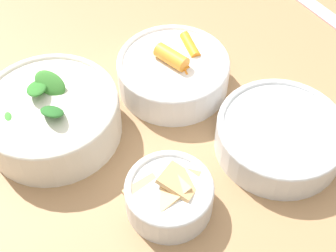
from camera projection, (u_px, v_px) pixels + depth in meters
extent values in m
cube|color=#99724C|center=(160.00, 124.00, 0.71)|extent=(0.99, 0.90, 0.03)
cube|color=olive|center=(158.00, 49.00, 1.37)|extent=(0.06, 0.06, 0.71)
cylinder|color=white|center=(173.00, 74.00, 0.72)|extent=(0.17, 0.17, 0.05)
torus|color=white|center=(173.00, 62.00, 0.70)|extent=(0.17, 0.17, 0.01)
cylinder|color=orange|center=(176.00, 64.00, 0.71)|extent=(0.05, 0.02, 0.02)
cylinder|color=orange|center=(203.00, 62.00, 0.72)|extent=(0.05, 0.02, 0.02)
cylinder|color=orange|center=(182.00, 68.00, 0.71)|extent=(0.05, 0.04, 0.02)
cylinder|color=orange|center=(158.00, 57.00, 0.73)|extent=(0.05, 0.02, 0.02)
cylinder|color=orange|center=(171.00, 56.00, 0.73)|extent=(0.05, 0.03, 0.02)
cylinder|color=orange|center=(190.00, 46.00, 0.73)|extent=(0.06, 0.04, 0.02)
cylinder|color=orange|center=(171.00, 57.00, 0.70)|extent=(0.05, 0.03, 0.02)
cylinder|color=silver|center=(52.00, 118.00, 0.66)|extent=(0.19, 0.19, 0.06)
torus|color=silver|center=(48.00, 103.00, 0.64)|extent=(0.19, 0.19, 0.01)
ellipsoid|color=#235B23|center=(52.00, 112.00, 0.61)|extent=(0.05, 0.04, 0.04)
ellipsoid|color=#2D7028|center=(22.00, 87.00, 0.68)|extent=(0.04, 0.05, 0.04)
ellipsoid|color=#3D8433|center=(50.00, 83.00, 0.65)|extent=(0.05, 0.04, 0.04)
ellipsoid|color=#3D8433|center=(98.00, 120.00, 0.64)|extent=(0.05, 0.05, 0.02)
ellipsoid|color=#2D7028|center=(37.00, 88.00, 0.64)|extent=(0.05, 0.05, 0.02)
cylinder|color=silver|center=(279.00, 137.00, 0.65)|extent=(0.18, 0.18, 0.05)
torus|color=silver|center=(282.00, 127.00, 0.63)|extent=(0.18, 0.18, 0.01)
cylinder|color=#9E6B4C|center=(278.00, 140.00, 0.65)|extent=(0.16, 0.16, 0.02)
ellipsoid|color=#A36B4C|center=(309.00, 163.00, 0.61)|extent=(0.01, 0.01, 0.01)
ellipsoid|color=#8E5B3D|center=(272.00, 153.00, 0.62)|extent=(0.01, 0.01, 0.01)
ellipsoid|color=#A36B4C|center=(324.00, 157.00, 0.61)|extent=(0.01, 0.01, 0.01)
ellipsoid|color=#AD7551|center=(285.00, 147.00, 0.62)|extent=(0.01, 0.01, 0.01)
ellipsoid|color=#8E5B3D|center=(249.00, 128.00, 0.64)|extent=(0.01, 0.01, 0.01)
ellipsoid|color=#A36B4C|center=(321.00, 159.00, 0.61)|extent=(0.01, 0.01, 0.01)
ellipsoid|color=#8E5B3D|center=(320.00, 107.00, 0.66)|extent=(0.01, 0.01, 0.01)
ellipsoid|color=#AD7551|center=(267.00, 124.00, 0.65)|extent=(0.01, 0.01, 0.01)
ellipsoid|color=#8E5B3D|center=(288.00, 127.00, 0.65)|extent=(0.01, 0.01, 0.01)
ellipsoid|color=#AD7551|center=(302.00, 119.00, 0.65)|extent=(0.01, 0.01, 0.01)
ellipsoid|color=#A36B4C|center=(249.00, 108.00, 0.66)|extent=(0.01, 0.01, 0.01)
ellipsoid|color=#8E5B3D|center=(242.00, 103.00, 0.67)|extent=(0.01, 0.01, 0.01)
cylinder|color=beige|center=(268.00, 123.00, 0.65)|extent=(0.02, 0.02, 0.01)
cylinder|color=tan|center=(298.00, 115.00, 0.65)|extent=(0.03, 0.03, 0.01)
cylinder|color=silver|center=(169.00, 197.00, 0.59)|extent=(0.11, 0.11, 0.04)
torus|color=silver|center=(169.00, 188.00, 0.57)|extent=(0.11, 0.11, 0.01)
cube|color=tan|center=(180.00, 190.00, 0.59)|extent=(0.07, 0.07, 0.02)
cube|color=tan|center=(174.00, 172.00, 0.60)|extent=(0.06, 0.06, 0.01)
cube|color=tan|center=(174.00, 188.00, 0.58)|extent=(0.08, 0.08, 0.02)
cube|color=tan|center=(147.00, 195.00, 0.57)|extent=(0.05, 0.05, 0.01)
cube|color=tan|center=(166.00, 190.00, 0.57)|extent=(0.05, 0.05, 0.02)
cube|color=tan|center=(180.00, 181.00, 0.58)|extent=(0.06, 0.05, 0.02)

